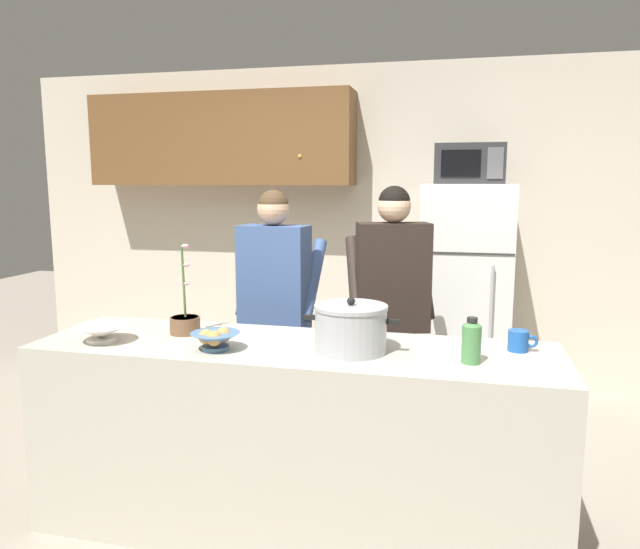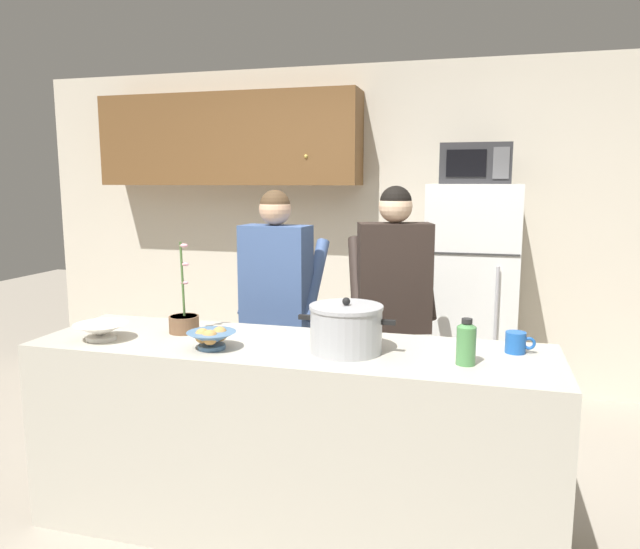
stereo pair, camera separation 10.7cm
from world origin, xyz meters
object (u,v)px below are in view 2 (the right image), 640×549
Objects in this scene: person_near_pot at (277,292)px; potted_orchid at (184,320)px; empty_bowl at (101,331)px; microwave at (476,164)px; refrigerator at (470,298)px; cooking_pot at (346,328)px; bottle_near_edge at (466,342)px; person_by_sink at (394,292)px; coffee_mug at (516,342)px; bread_bowl at (211,338)px.

potted_orchid is (-0.25, -0.70, -0.03)m from person_near_pot.
microwave is at bearing 49.54° from empty_bowl.
refrigerator reaches higher than empty_bowl.
microwave is at bearing 74.80° from cooking_pot.
bottle_near_edge is (0.52, -0.05, -0.01)m from cooking_pot.
person_by_sink is 0.97m from coffee_mug.
microwave is at bearing 97.71° from coffee_mug.
empty_bowl is at bearing -174.46° from cooking_pot.
refrigerator is at bearing 97.62° from coffee_mug.
microwave reaches higher than potted_orchid.
refrigerator is at bearing 74.97° from cooking_pot.
microwave is at bearing 51.81° from potted_orchid.
cooking_pot is (-0.51, -1.89, 0.20)m from refrigerator.
refrigerator is 3.59× the size of potted_orchid.
person_near_pot reaches higher than empty_bowl.
refrigerator is 0.97m from microwave.
microwave is 2.07m from bottle_near_edge.
refrigerator is at bearing 90.47° from bottle_near_edge.
coffee_mug is (1.35, -0.64, -0.05)m from person_near_pot.
person_near_pot is 1.50m from coffee_mug.
microwave reaches higher than bottle_near_edge.
bottle_near_edge is at bearing -89.53° from refrigerator.
empty_bowl is at bearing -177.86° from bottle_near_edge.
person_by_sink reaches higher than coffee_mug.
person_by_sink is 7.31× the size of bread_bowl.
potted_orchid is at bearing 172.03° from cooking_pot.
potted_orchid is at bearing -177.82° from coffee_mug.
bottle_near_edge is (1.71, 0.06, 0.05)m from empty_bowl.
person_by_sink is at bearing -113.69° from microwave.
microwave is 2.12× the size of bread_bowl.
coffee_mug is at bearing 13.93° from cooking_pot.
person_by_sink is 6.43× the size of empty_bowl.
refrigerator is 2.25m from potted_orchid.
cooking_pot is 0.95× the size of potted_orchid.
microwave is at bearing -89.93° from refrigerator.
refrigerator reaches higher than bread_bowl.
bread_bowl is (-1.11, -1.99, -0.83)m from microwave.
refrigerator is 7.34× the size of bread_bowl.
bread_bowl is at bearing -118.87° from refrigerator.
coffee_mug is at bearing -25.31° from person_near_pot.
microwave reaches higher than cooking_pot.
person_by_sink is 3.75× the size of cooking_pot.
person_near_pot reaches higher than bottle_near_edge.
microwave is at bearing 90.48° from bottle_near_edge.
person_near_pot reaches higher than potted_orchid.
person_near_pot is 1.10m from empty_bowl.
cooking_pot is at bearing -7.97° from potted_orchid.
empty_bowl is (-1.18, -0.11, -0.06)m from cooking_pot.
refrigerator reaches higher than person_near_pot.
person_near_pot is at bearing 58.88° from empty_bowl.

